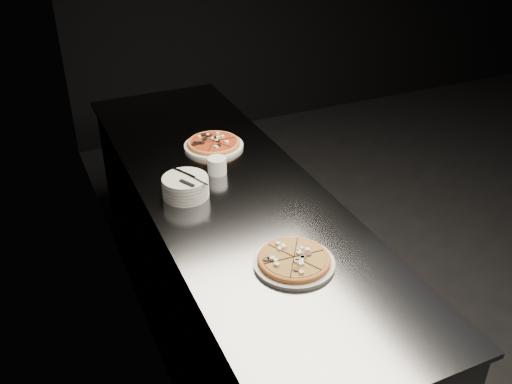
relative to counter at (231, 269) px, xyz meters
name	(u,v)px	position (x,y,z in m)	size (l,w,h in m)	color
wall_left	(132,94)	(-0.37, 0.00, 0.94)	(0.02, 5.00, 2.80)	black
counter	(231,269)	(0.00, 0.00, 0.00)	(0.74, 2.44, 0.92)	slate
pizza_mushroom	(294,260)	(0.00, -0.60, 0.48)	(0.29, 0.29, 0.03)	silver
pizza_tomato	(214,144)	(0.08, 0.38, 0.48)	(0.29, 0.29, 0.03)	silver
plate_stack	(185,187)	(-0.19, 0.00, 0.50)	(0.19, 0.19, 0.09)	silver
cutlery	(188,178)	(-0.19, -0.02, 0.55)	(0.08, 0.20, 0.01)	silver
ramekin	(217,165)	(0.00, 0.13, 0.50)	(0.09, 0.09, 0.07)	silver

